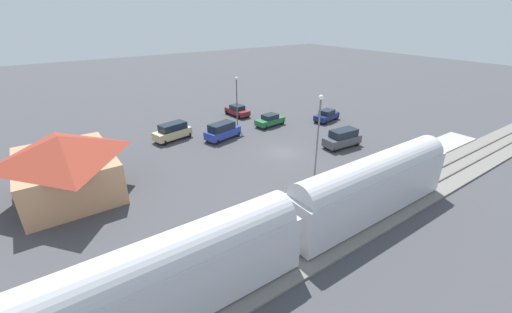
# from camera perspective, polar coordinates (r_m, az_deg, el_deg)

# --- Properties ---
(ground_plane) EXTENTS (200.00, 200.00, 0.00)m
(ground_plane) POSITION_cam_1_polar(r_m,az_deg,el_deg) (38.76, 4.73, 0.73)
(ground_plane) COLOR #424247
(railway_track) EXTENTS (4.80, 70.00, 0.30)m
(railway_track) POSITION_cam_1_polar(r_m,az_deg,el_deg) (30.60, 21.79, -7.78)
(railway_track) COLOR slate
(railway_track) RESTS_ON ground
(platform) EXTENTS (3.20, 46.00, 0.30)m
(platform) POSITION_cam_1_polar(r_m,az_deg,el_deg) (32.49, 16.06, -4.84)
(platform) COLOR #A8A399
(platform) RESTS_ON ground
(station_building) EXTENTS (10.68, 8.51, 5.65)m
(station_building) POSITION_cam_1_polar(r_m,az_deg,el_deg) (33.55, -30.64, -1.20)
(station_building) COLOR tan
(station_building) RESTS_ON ground
(pedestrian_on_platform) EXTENTS (0.36, 0.36, 1.71)m
(pedestrian_on_platform) POSITION_cam_1_polar(r_m,az_deg,el_deg) (29.39, 12.00, -5.13)
(pedestrian_on_platform) COLOR #333338
(pedestrian_on_platform) RESTS_ON platform
(pedestrian_waiting_far) EXTENTS (0.36, 0.36, 1.71)m
(pedestrian_waiting_far) POSITION_cam_1_polar(r_m,az_deg,el_deg) (31.94, 15.35, -2.98)
(pedestrian_waiting_far) COLOR #333338
(pedestrian_waiting_far) RESTS_ON platform
(suv_tan) EXTENTS (2.94, 5.20, 2.22)m
(suv_tan) POSITION_cam_1_polar(r_m,az_deg,el_deg) (43.52, -14.52, 4.34)
(suv_tan) COLOR #C6B284
(suv_tan) RESTS_ON ground
(suv_charcoal) EXTENTS (2.27, 5.01, 2.22)m
(suv_charcoal) POSITION_cam_1_polar(r_m,az_deg,el_deg) (41.27, 15.04, 3.18)
(suv_charcoal) COLOR #47494F
(suv_charcoal) RESTS_ON ground
(sedan_navy) EXTENTS (2.68, 4.77, 1.74)m
(sedan_navy) POSITION_cam_1_polar(r_m,az_deg,el_deg) (50.87, 12.38, 7.11)
(sedan_navy) COLOR navy
(sedan_navy) RESTS_ON ground
(sedan_maroon) EXTENTS (4.65, 2.58, 1.74)m
(sedan_maroon) POSITION_cam_1_polar(r_m,az_deg,el_deg) (52.35, -3.32, 8.13)
(sedan_maroon) COLOR maroon
(sedan_maroon) RESTS_ON ground
(sedan_green) EXTENTS (2.27, 4.66, 1.74)m
(sedan_green) POSITION_cam_1_polar(r_m,az_deg,el_deg) (47.56, 2.49, 6.46)
(sedan_green) COLOR #236638
(sedan_green) RESTS_ON ground
(suv_blue) EXTENTS (3.05, 5.22, 2.22)m
(suv_blue) POSITION_cam_1_polar(r_m,az_deg,el_deg) (42.56, -5.97, 4.55)
(suv_blue) COLOR #283D9E
(suv_blue) RESTS_ON ground
(light_pole_near_platform) EXTENTS (0.44, 0.44, 8.65)m
(light_pole_near_platform) POSITION_cam_1_polar(r_m,az_deg,el_deg) (30.74, 10.96, 4.68)
(light_pole_near_platform) COLOR #515156
(light_pole_near_platform) RESTS_ON ground
(light_pole_lot_center) EXTENTS (0.44, 0.44, 7.23)m
(light_pole_lot_center) POSITION_cam_1_polar(r_m,az_deg,el_deg) (46.05, -3.43, 10.65)
(light_pole_lot_center) COLOR #515156
(light_pole_lot_center) RESTS_ON ground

